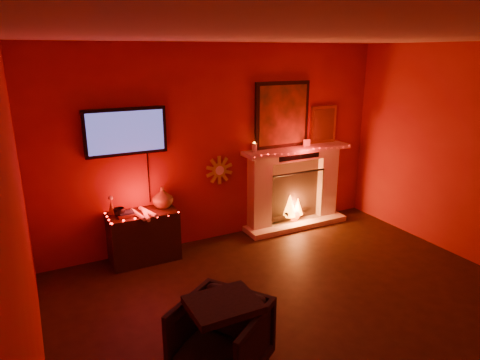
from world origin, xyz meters
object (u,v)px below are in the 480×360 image
object	(u,v)px
fireplace	(294,180)
sunburst_clock	(219,170)
tv	(126,132)
console_table	(145,233)
armchair	(221,338)

from	to	relation	value
fireplace	sunburst_clock	bearing A→B (deg)	175.63
tv	console_table	bearing A→B (deg)	-63.11
fireplace	sunburst_clock	size ratio (longest dim) A/B	5.45
armchair	tv	bearing A→B (deg)	147.78
sunburst_clock	armchair	world-z (taller)	sunburst_clock
tv	sunburst_clock	world-z (taller)	tv
fireplace	sunburst_clock	world-z (taller)	fireplace
fireplace	sunburst_clock	xyz separation A→B (m)	(-1.19, 0.09, 0.28)
console_table	sunburst_clock	bearing A→B (deg)	10.66
armchair	console_table	bearing A→B (deg)	145.59
console_table	tv	bearing A→B (deg)	116.89
fireplace	tv	xyz separation A→B (m)	(-2.44, 0.06, 0.92)
fireplace	armchair	xyz separation A→B (m)	(-2.32, -2.40, -0.41)
console_table	armchair	distance (m)	2.28
tv	console_table	distance (m)	1.29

